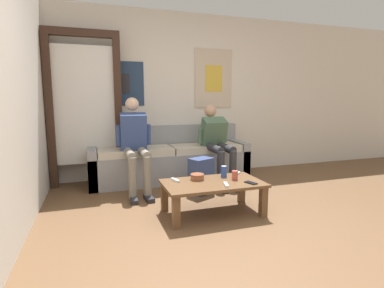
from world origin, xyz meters
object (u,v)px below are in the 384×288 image
object	(u,v)px
game_controller_far_center	(175,180)
couch	(170,161)
backpack	(202,177)
pillar_candle	(235,175)
person_seated_adult	(135,141)
coffee_table	(213,187)
game_controller_near_left	(226,185)
game_controller_near_right	(237,174)
drink_can_blue	(224,171)
cell_phone	(251,183)
person_seated_teen	(217,140)
ceramic_bowl	(197,176)

from	to	relation	value
game_controller_far_center	couch	bearing A→B (deg)	78.16
backpack	pillar_candle	xyz separation A→B (m)	(0.13, -0.69, 0.18)
person_seated_adult	couch	bearing A→B (deg)	34.08
coffee_table	person_seated_adult	distance (m)	1.33
game_controller_near_left	game_controller_near_right	xyz separation A→B (m)	(0.32, 0.38, 0.00)
drink_can_blue	game_controller_near_left	xyz separation A→B (m)	(-0.13, -0.34, -0.05)
person_seated_adult	pillar_candle	world-z (taller)	person_seated_adult
game_controller_near_right	cell_phone	world-z (taller)	game_controller_near_right
drink_can_blue	person_seated_teen	bearing A→B (deg)	71.85
coffee_table	cell_phone	bearing A→B (deg)	-25.59
couch	person_seated_teen	distance (m)	0.78
drink_can_blue	person_seated_adult	bearing A→B (deg)	133.09
couch	pillar_candle	bearing A→B (deg)	-76.29
game_controller_far_center	cell_phone	xyz separation A→B (m)	(0.73, -0.33, -0.01)
coffee_table	game_controller_far_center	size ratio (longest dim) A/B	7.11
person_seated_teen	ceramic_bowl	size ratio (longest dim) A/B	7.43
couch	pillar_candle	size ratio (longest dim) A/B	21.19
ceramic_bowl	pillar_candle	distance (m)	0.41
couch	drink_can_blue	size ratio (longest dim) A/B	18.99
game_controller_near_left	cell_phone	bearing A→B (deg)	0.93
coffee_table	drink_can_blue	size ratio (longest dim) A/B	8.49
coffee_table	cell_phone	world-z (taller)	cell_phone
pillar_candle	drink_can_blue	xyz separation A→B (m)	(-0.06, 0.15, 0.01)
person_seated_adult	pillar_candle	bearing A→B (deg)	-49.27
pillar_candle	game_controller_near_left	size ratio (longest dim) A/B	0.75
person_seated_teen	pillar_candle	distance (m)	1.17
couch	backpack	world-z (taller)	couch
person_seated_teen	backpack	distance (m)	0.70
couch	backpack	size ratio (longest dim) A/B	5.08
drink_can_blue	cell_phone	world-z (taller)	drink_can_blue
couch	game_controller_near_right	bearing A→B (deg)	-69.26
game_controller_far_center	pillar_candle	bearing A→B (deg)	-12.91
person_seated_adult	game_controller_near_left	xyz separation A→B (m)	(0.74, -1.26, -0.31)
person_seated_teen	game_controller_far_center	world-z (taller)	person_seated_teen
couch	pillar_candle	xyz separation A→B (m)	(0.36, -1.46, 0.10)
coffee_table	pillar_candle	size ratio (longest dim) A/B	9.47
person_seated_adult	game_controller_far_center	bearing A→B (deg)	-72.47
person_seated_adult	game_controller_near_left	distance (m)	1.50
person_seated_adult	game_controller_near_right	xyz separation A→B (m)	(1.05, -0.89, -0.31)
couch	ceramic_bowl	size ratio (longest dim) A/B	15.40
drink_can_blue	game_controller_far_center	bearing A→B (deg)	-179.36
game_controller_far_center	game_controller_near_left	bearing A→B (deg)	-36.95
backpack	game_controller_near_left	xyz separation A→B (m)	(-0.06, -0.88, 0.14)
game_controller_near_right	game_controller_near_left	bearing A→B (deg)	-129.82
couch	backpack	xyz separation A→B (m)	(0.23, -0.77, -0.07)
game_controller_near_right	game_controller_far_center	size ratio (longest dim) A/B	0.85
cell_phone	person_seated_adult	bearing A→B (deg)	129.04
backpack	game_controller_far_center	world-z (taller)	backpack
pillar_candle	game_controller_near_left	xyz separation A→B (m)	(-0.19, -0.19, -0.04)
backpack	pillar_candle	bearing A→B (deg)	-79.24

